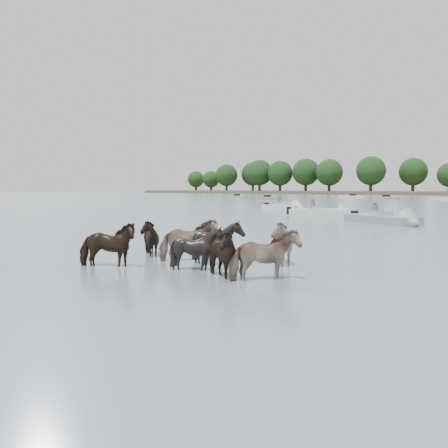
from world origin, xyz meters
The scene contains 7 objects.
ground centered at (0.00, 0.00, 0.00)m, with size 400.00×400.00×0.00m, color slate.
shoreline centered at (-70.00, 150.00, 0.50)m, with size 160.00×30.00×1.00m, color #4C4233.
pony_herd centered at (1.18, 1.35, 0.52)m, with size 6.86×5.13×1.42m.
motorboat_a centered at (-8.04, 26.41, 0.23)m, with size 4.89×4.00×1.92m.
motorboat_b centered at (-0.63, 20.00, 0.22)m, with size 5.77×4.22×1.92m.
motorboat_f centered at (-14.96, 32.04, 0.23)m, with size 4.78×2.11×1.92m.
treeline centered at (-73.07, 147.97, 7.01)m, with size 146.53×22.92×12.47m.
Camera 1 is at (10.02, -8.51, 2.12)m, focal length 39.84 mm.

